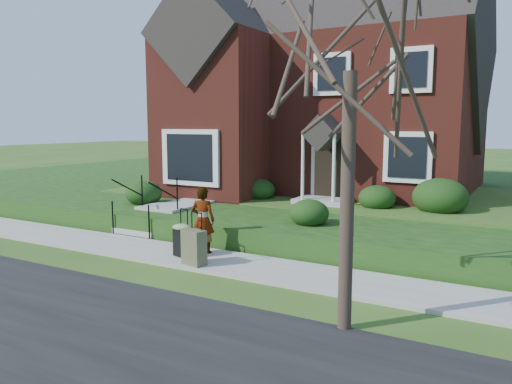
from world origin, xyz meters
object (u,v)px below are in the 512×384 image
Objects in this scene: front_steps at (155,216)px; tree_verge at (351,45)px; woman at (203,220)px; suitcase_olive at (194,247)px; suitcase_black at (182,238)px.

tree_verge is (7.02, -3.88, 3.69)m from front_steps.
woman reaches higher than front_steps.
suitcase_olive is (0.41, -0.92, -0.40)m from woman.
woman reaches higher than suitcase_olive.
front_steps is 1.30× the size of woman.
suitcase_olive is (0.64, -0.41, -0.04)m from suitcase_black.
suitcase_olive is at bearing -17.81° from suitcase_black.
tree_verge reaches higher than woman.
front_steps reaches higher than suitcase_olive.
suitcase_black is at bearing 159.88° from suitcase_olive.
tree_verge reaches higher than suitcase_olive.
front_steps is 0.34× the size of tree_verge.
front_steps reaches higher than suitcase_black.
front_steps is 3.13m from woman.
tree_verge is (4.52, -1.89, 3.66)m from suitcase_black.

